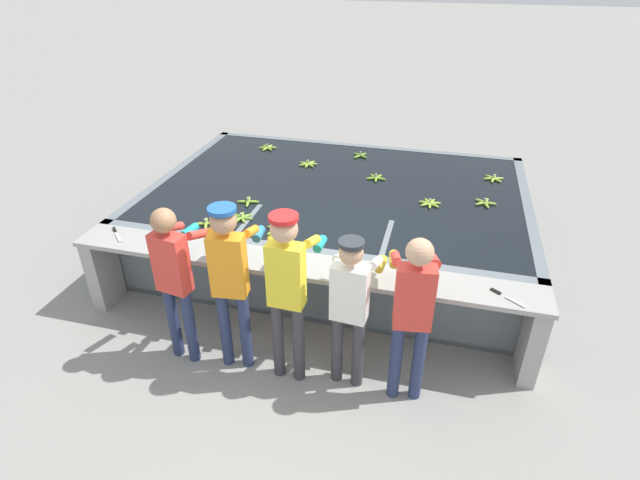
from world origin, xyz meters
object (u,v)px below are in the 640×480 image
object	(u,v)px
banana_bunch_floating_8	(267,148)
banana_bunch_floating_10	(360,155)
banana_bunch_floating_0	(248,202)
banana_bunch_floating_6	(430,203)
banana_bunch_floating_2	(494,178)
banana_bunch_floating_3	(276,230)
worker_4	(413,306)
banana_bunch_floating_7	(376,178)
banana_bunch_floating_5	(241,217)
worker_2	(287,282)
banana_bunch_floating_1	(308,164)
worker_3	(350,300)
worker_1	(230,272)
worker_0	(175,272)
banana_bunch_floating_4	(206,223)
banana_bunch_ledge_0	(230,252)
knife_0	(503,295)
banana_bunch_floating_9	(485,203)
knife_1	(116,232)

from	to	relation	value
banana_bunch_floating_8	banana_bunch_floating_10	world-z (taller)	same
banana_bunch_floating_0	banana_bunch_floating_6	xyz separation A→B (m)	(2.16, 0.52, -0.00)
banana_bunch_floating_2	banana_bunch_floating_3	xyz separation A→B (m)	(-2.38, -2.10, 0.00)
worker_4	banana_bunch_floating_7	size ratio (longest dim) A/B	6.11
banana_bunch_floating_6	banana_bunch_floating_5	bearing A→B (deg)	-155.83
worker_4	banana_bunch_floating_3	bearing A→B (deg)	145.38
worker_2	banana_bunch_floating_1	distance (m)	3.19
worker_2	banana_bunch_floating_5	size ratio (longest dim) A/B	6.27
banana_bunch_floating_0	worker_3	bearing A→B (deg)	-45.44
banana_bunch_floating_7	banana_bunch_floating_1	bearing A→B (deg)	166.13
worker_1	banana_bunch_floating_3	xyz separation A→B (m)	(0.05, 1.11, -0.15)
worker_0	banana_bunch_floating_4	world-z (taller)	worker_0
banana_bunch_floating_4	banana_bunch_ledge_0	bearing A→B (deg)	-44.62
worker_4	banana_bunch_floating_5	xyz separation A→B (m)	(-2.08, 1.28, -0.09)
banana_bunch_floating_4	banana_bunch_floating_8	size ratio (longest dim) A/B	0.97
banana_bunch_floating_0	banana_bunch_ledge_0	distance (m)	1.18
worker_2	banana_bunch_floating_0	bearing A→B (deg)	121.86
banana_bunch_floating_3	banana_bunch_floating_4	distance (m)	0.82
worker_0	banana_bunch_floating_6	xyz separation A→B (m)	(2.19, 2.26, -0.09)
banana_bunch_floating_3	banana_bunch_floating_5	distance (m)	0.51
worker_4	banana_bunch_floating_1	xyz separation A→B (m)	(-1.79, 3.08, -0.09)
worker_2	worker_3	xyz separation A→B (m)	(0.55, 0.08, -0.14)
worker_1	banana_bunch_floating_3	distance (m)	1.12
worker_3	banana_bunch_floating_3	distance (m)	1.50
worker_3	banana_bunch_floating_3	xyz separation A→B (m)	(-1.06, 1.06, -0.01)
worker_0	worker_1	xyz separation A→B (m)	(0.54, 0.04, 0.06)
worker_1	banana_bunch_floating_7	distance (m)	2.97
banana_bunch_floating_3	banana_bunch_floating_5	xyz separation A→B (m)	(-0.48, 0.18, -0.00)
worker_2	banana_bunch_floating_1	bearing A→B (deg)	102.69
banana_bunch_floating_1	knife_0	world-z (taller)	banana_bunch_floating_1
worker_4	banana_bunch_floating_0	size ratio (longest dim) A/B	5.99
knife_0	banana_bunch_floating_8	bearing A→B (deg)	137.49
worker_1	knife_0	xyz separation A→B (m)	(2.41, 0.50, -0.15)
worker_4	worker_2	bearing A→B (deg)	-178.34
banana_bunch_floating_9	banana_bunch_ledge_0	world-z (taller)	banana_bunch_ledge_0
worker_4	banana_bunch_floating_6	size ratio (longest dim) A/B	5.99
banana_bunch_floating_8	banana_bunch_ledge_0	distance (m)	3.11
banana_bunch_floating_5	banana_bunch_floating_10	size ratio (longest dim) A/B	1.10
worker_3	banana_bunch_floating_8	xyz separation A→B (m)	(-2.05, 3.53, -0.01)
banana_bunch_floating_1	banana_bunch_floating_2	xyz separation A→B (m)	(2.57, 0.13, 0.00)
banana_bunch_ledge_0	banana_bunch_floating_5	bearing A→B (deg)	103.33
worker_1	banana_bunch_floating_9	size ratio (longest dim) A/B	6.30
worker_2	knife_0	xyz separation A→B (m)	(1.86, 0.53, -0.16)
worker_1	worker_3	size ratio (longest dim) A/B	1.12
worker_1	banana_bunch_floating_6	distance (m)	2.77
banana_bunch_floating_6	knife_1	world-z (taller)	banana_bunch_floating_6
banana_bunch_floating_8	banana_bunch_ledge_0	xyz separation A→B (m)	(0.69, -3.03, 0.00)
banana_bunch_floating_4	knife_1	xyz separation A→B (m)	(-0.87, -0.43, -0.01)
worker_4	banana_bunch_floating_6	distance (m)	2.22
banana_bunch_floating_9	knife_1	xyz separation A→B (m)	(-3.94, -1.78, -0.01)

